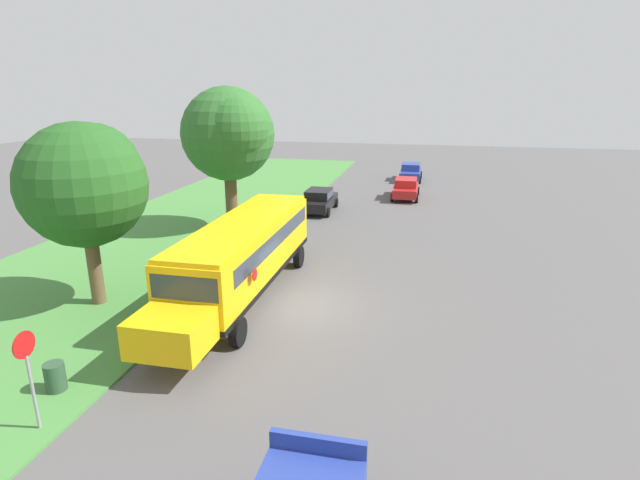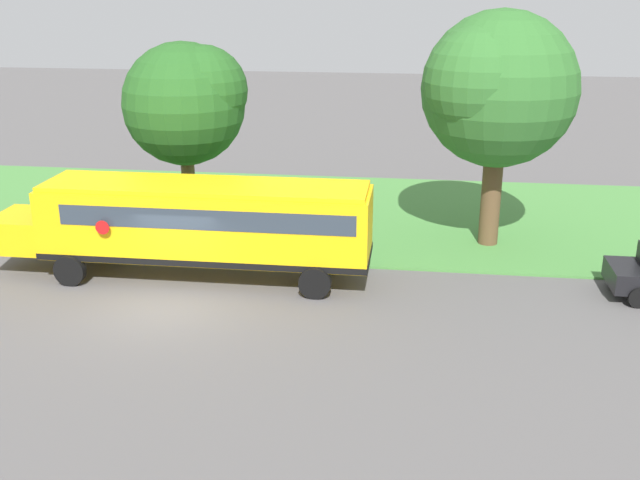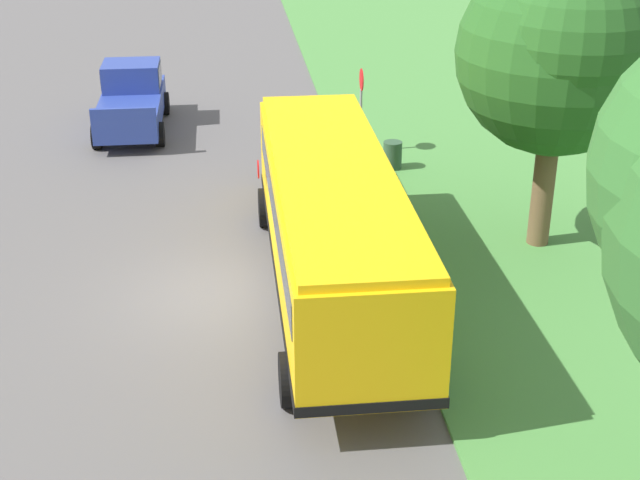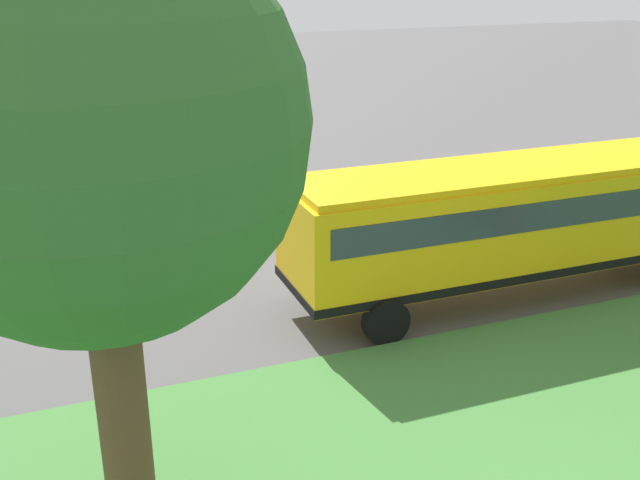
{
  "view_description": "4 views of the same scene",
  "coord_description": "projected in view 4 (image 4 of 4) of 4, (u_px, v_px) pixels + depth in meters",
  "views": [
    {
      "loc": [
        4.56,
        -17.51,
        8.24
      ],
      "look_at": [
        -0.09,
        3.44,
        1.68
      ],
      "focal_mm": 28.0,
      "sensor_mm": 36.0,
      "label": 1
    },
    {
      "loc": [
        19.57,
        7.24,
        9.24
      ],
      "look_at": [
        -2.53,
        4.31,
        1.47
      ],
      "focal_mm": 42.0,
      "sensor_mm": 36.0,
      "label": 2
    },
    {
      "loc": [
        -0.44,
        17.59,
        9.48
      ],
      "look_at": [
        -2.28,
        0.82,
        1.57
      ],
      "focal_mm": 50.0,
      "sensor_mm": 36.0,
      "label": 3
    },
    {
      "loc": [
        -16.28,
        10.57,
        7.61
      ],
      "look_at": [
        -0.53,
        4.51,
        1.16
      ],
      "focal_mm": 42.0,
      "sensor_mm": 36.0,
      "label": 4
    }
  ],
  "objects": [
    {
      "name": "school_bus",
      "position": [
        518.0,
        216.0,
        17.4
      ],
      "size": [
        2.85,
        12.42,
        3.16
      ],
      "color": "yellow",
      "rests_on": "ground"
    },
    {
      "name": "ground_plane",
      "position": [
        467.0,
        252.0,
        20.45
      ],
      "size": [
        120.0,
        120.0,
        0.0
      ],
      "primitive_type": "plane",
      "color": "#565454"
    },
    {
      "name": "oak_tree_roadside_mid",
      "position": [
        105.0,
        117.0,
        9.22
      ],
      "size": [
        5.38,
        5.38,
        8.37
      ],
      "color": "brown",
      "rests_on": "ground"
    }
  ]
}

